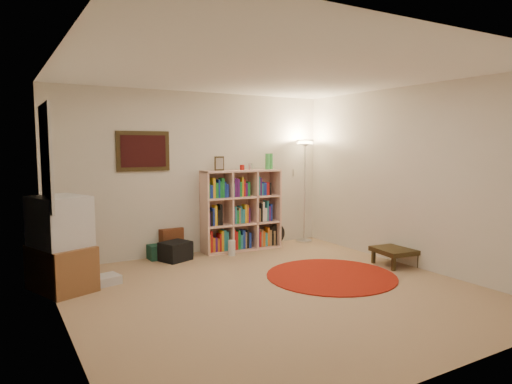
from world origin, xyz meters
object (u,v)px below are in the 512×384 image
Objects in this scene: tv_stand at (61,245)px; suitcase at (168,249)px; bookshelf at (240,211)px; side_table at (396,251)px; floor_fan at (276,235)px; floor_lamp at (305,157)px.

tv_stand is 1.63× the size of suitcase.
side_table is (1.44, -1.95, -0.42)m from bookshelf.
bookshelf is 1.40× the size of tv_stand.
floor_fan is 0.55× the size of suitcase.
floor_fan is at bearing 113.19° from side_table.
bookshelf reaches higher than tv_stand.
floor_lamp is 2.62× the size of suitcase.
bookshelf reaches higher than floor_fan.
bookshelf is at bearing -11.62° from suitcase.
floor_fan is at bearing -174.90° from floor_lamp.
floor_fan is (0.63, -0.08, -0.44)m from bookshelf.
tv_stand is (-4.03, -0.73, -0.94)m from floor_lamp.
floor_lamp is at bearing -7.51° from suitcase.
floor_lamp reaches higher than tv_stand.
tv_stand is (-3.41, -0.68, 0.35)m from floor_fan.
suitcase is 3.36m from side_table.
floor_lamp is 4.78× the size of floor_fan.
floor_fan reaches higher than suitcase.
floor_lamp is 1.43m from floor_fan.
bookshelf reaches higher than suitcase.
floor_lamp is 2.31m from side_table.
bookshelf is 2.28× the size of suitcase.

